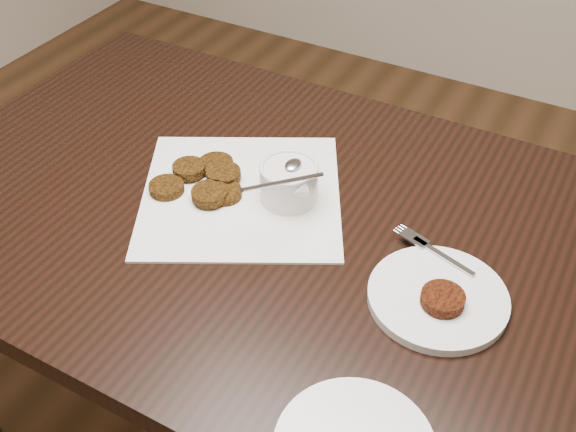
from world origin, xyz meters
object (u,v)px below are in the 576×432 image
object	(u,v)px
sauce_ramekin	(289,166)
plate_with_patty	(439,294)
napkin	(241,194)
table	(271,351)

from	to	relation	value
sauce_ramekin	plate_with_patty	size ratio (longest dim) A/B	0.66
napkin	plate_with_patty	distance (m)	0.38
table	plate_with_patty	bearing A→B (deg)	-9.76
napkin	sauce_ramekin	size ratio (longest dim) A/B	2.49
napkin	sauce_ramekin	xyz separation A→B (m)	(0.08, 0.03, 0.07)
plate_with_patty	napkin	bearing A→B (deg)	169.62
napkin	table	bearing A→B (deg)	-13.65
table	plate_with_patty	xyz separation A→B (m)	(0.32, -0.05, 0.39)
sauce_ramekin	table	bearing A→B (deg)	-113.65
sauce_ramekin	plate_with_patty	xyz separation A→B (m)	(0.30, -0.10, -0.06)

